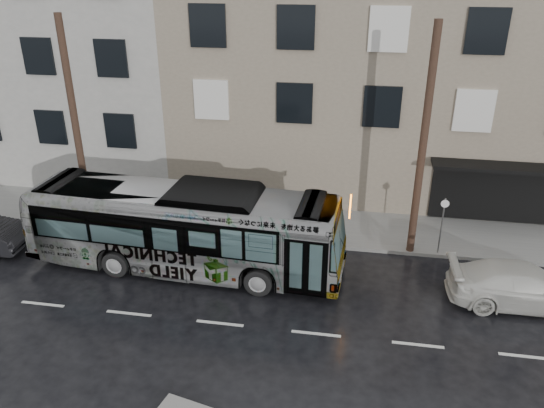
{
  "coord_description": "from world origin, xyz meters",
  "views": [
    {
      "loc": [
        4.11,
        -16.28,
        10.99
      ],
      "look_at": [
        0.9,
        2.5,
        2.16
      ],
      "focal_mm": 35.0,
      "sensor_mm": 36.0,
      "label": 1
    }
  ],
  "objects_px": {
    "utility_pole_rear": "(76,127)",
    "sign_post": "(441,226)",
    "white_sedan": "(523,286)",
    "utility_pole_front": "(423,145)",
    "bus": "(184,228)"
  },
  "relations": [
    {
      "from": "utility_pole_rear",
      "to": "bus",
      "type": "height_order",
      "value": "utility_pole_rear"
    },
    {
      "from": "sign_post",
      "to": "white_sedan",
      "type": "height_order",
      "value": "sign_post"
    },
    {
      "from": "utility_pole_front",
      "to": "sign_post",
      "type": "relative_size",
      "value": 3.75
    },
    {
      "from": "utility_pole_front",
      "to": "bus",
      "type": "distance_m",
      "value": 9.52
    },
    {
      "from": "utility_pole_front",
      "to": "sign_post",
      "type": "height_order",
      "value": "utility_pole_front"
    },
    {
      "from": "utility_pole_rear",
      "to": "sign_post",
      "type": "height_order",
      "value": "utility_pole_rear"
    },
    {
      "from": "utility_pole_front",
      "to": "sign_post",
      "type": "bearing_deg",
      "value": 0.0
    },
    {
      "from": "utility_pole_rear",
      "to": "white_sedan",
      "type": "relative_size",
      "value": 1.78
    },
    {
      "from": "sign_post",
      "to": "utility_pole_front",
      "type": "bearing_deg",
      "value": 180.0
    },
    {
      "from": "utility_pole_rear",
      "to": "bus",
      "type": "distance_m",
      "value": 6.58
    },
    {
      "from": "utility_pole_front",
      "to": "bus",
      "type": "xyz_separation_m",
      "value": [
        -8.7,
        -2.52,
        -2.96
      ]
    },
    {
      "from": "utility_pole_front",
      "to": "utility_pole_rear",
      "type": "height_order",
      "value": "same"
    },
    {
      "from": "utility_pole_rear",
      "to": "sign_post",
      "type": "distance_m",
      "value": 15.46
    },
    {
      "from": "sign_post",
      "to": "bus",
      "type": "height_order",
      "value": "bus"
    },
    {
      "from": "bus",
      "to": "utility_pole_front",
      "type": "bearing_deg",
      "value": -70.62
    }
  ]
}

